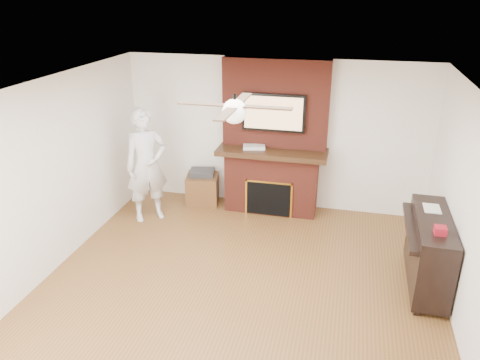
% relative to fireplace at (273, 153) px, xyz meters
% --- Properties ---
extents(room_shell, '(5.36, 5.86, 2.86)m').
position_rel_fireplace_xyz_m(room_shell, '(0.00, -2.55, 0.25)').
color(room_shell, brown).
rests_on(room_shell, ground).
extents(fireplace, '(1.78, 0.64, 2.50)m').
position_rel_fireplace_xyz_m(fireplace, '(0.00, 0.00, 0.00)').
color(fireplace, maroon).
rests_on(fireplace, ground).
extents(tv, '(1.00, 0.08, 0.60)m').
position_rel_fireplace_xyz_m(tv, '(0.00, -0.05, 0.68)').
color(tv, black).
rests_on(tv, fireplace).
extents(ceiling_fan, '(1.21, 1.21, 0.31)m').
position_rel_fireplace_xyz_m(ceiling_fan, '(-0.00, -2.55, 1.34)').
color(ceiling_fan, black).
rests_on(ceiling_fan, room_shell).
extents(person, '(0.80, 0.77, 1.83)m').
position_rel_fireplace_xyz_m(person, '(-1.87, -0.83, -0.08)').
color(person, silver).
rests_on(person, ground).
extents(side_table, '(0.62, 0.62, 0.61)m').
position_rel_fireplace_xyz_m(side_table, '(-1.21, -0.07, -0.71)').
color(side_table, '#553318').
rests_on(side_table, ground).
extents(piano, '(0.55, 1.43, 1.02)m').
position_rel_fireplace_xyz_m(piano, '(2.27, -1.73, -0.50)').
color(piano, black).
rests_on(piano, ground).
extents(cable_box, '(0.39, 0.28, 0.05)m').
position_rel_fireplace_xyz_m(cable_box, '(-0.30, -0.10, 0.11)').
color(cable_box, silver).
rests_on(cable_box, fireplace).
extents(candle_orange, '(0.07, 0.07, 0.10)m').
position_rel_fireplace_xyz_m(candle_orange, '(-0.18, -0.22, -0.94)').
color(candle_orange, orange).
rests_on(candle_orange, ground).
extents(candle_green, '(0.07, 0.07, 0.09)m').
position_rel_fireplace_xyz_m(candle_green, '(0.03, -0.20, -0.95)').
color(candle_green, '#518B37').
rests_on(candle_green, ground).
extents(candle_cream, '(0.08, 0.08, 0.12)m').
position_rel_fireplace_xyz_m(candle_cream, '(0.17, -0.22, -0.93)').
color(candle_cream, '#FCE0C9').
rests_on(candle_cream, ground).
extents(candle_blue, '(0.06, 0.06, 0.08)m').
position_rel_fireplace_xyz_m(candle_blue, '(0.12, -0.23, -0.96)').
color(candle_blue, teal).
rests_on(candle_blue, ground).
extents(candle_blue_extra, '(0.06, 0.06, 0.08)m').
position_rel_fireplace_xyz_m(candle_blue_extra, '(0.29, -0.23, -0.96)').
color(candle_blue_extra, teal).
rests_on(candle_blue_extra, ground).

